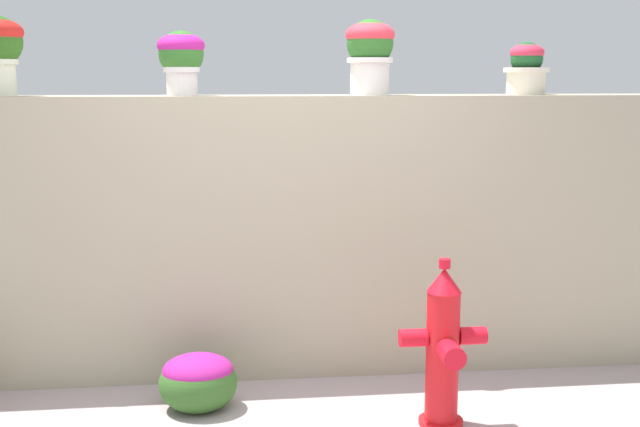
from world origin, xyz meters
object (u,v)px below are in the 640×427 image
at_px(potted_plant_4, 526,67).
at_px(fire_hydrant, 443,349).
at_px(potted_plant_3, 370,50).
at_px(flower_bush_left, 198,379).
at_px(potted_plant_2, 181,56).

bearing_deg(potted_plant_4, fire_hydrant, -127.62).
bearing_deg(potted_plant_3, flower_bush_left, -151.00).
relative_size(potted_plant_2, flower_bush_left, 0.87).
relative_size(potted_plant_4, flower_bush_left, 0.74).
height_order(potted_plant_2, flower_bush_left, potted_plant_2).
bearing_deg(potted_plant_3, potted_plant_4, 1.68).
bearing_deg(fire_hydrant, potted_plant_4, 52.38).
relative_size(potted_plant_2, potted_plant_3, 0.84).
distance_m(potted_plant_3, fire_hydrant, 1.87).
relative_size(potted_plant_3, potted_plant_4, 1.40).
distance_m(potted_plant_3, flower_bush_left, 2.20).
relative_size(potted_plant_4, fire_hydrant, 0.36).
bearing_deg(flower_bush_left, fire_hydrant, -16.20).
bearing_deg(potted_plant_3, fire_hydrant, -76.32).
bearing_deg(potted_plant_2, potted_plant_3, -0.26).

